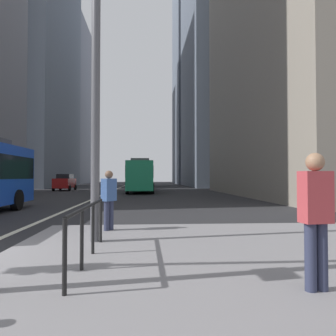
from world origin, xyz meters
The scene contains 17 objects.
ground_plane centered at (0.00, 20.00, 0.00)m, with size 160.00×160.00×0.00m, color #28282B.
median_island centered at (5.50, -1.00, 0.07)m, with size 9.00×10.00×0.15m, color gray.
lane_centre_line centered at (0.00, 30.00, 0.01)m, with size 0.20×80.00×0.01m, color beige.
office_tower_left_mid centered at (-16.00, 49.06, 20.56)m, with size 13.32×23.43×41.11m, color slate.
office_tower_left_far centered at (-16.00, 78.14, 19.48)m, with size 10.87×25.42×38.95m, color slate.
office_tower_right_mid centered at (17.00, 49.04, 24.63)m, with size 12.21×20.11×49.25m, color slate.
office_tower_right_far centered at (17.00, 69.55, 23.67)m, with size 12.66×16.29×47.33m, color slate.
city_bus_red_receding centered at (3.31, 28.74, 1.84)m, with size 2.78×11.48×3.40m.
city_bus_red_distant centered at (3.11, 51.01, 1.84)m, with size 2.82×10.87×3.40m.
car_oncoming_mid centered at (-5.77, 33.60, 0.99)m, with size 2.05×4.57×1.94m.
car_receding_near centered at (3.61, 40.20, 0.99)m, with size 2.13×4.13×1.94m.
car_receding_far centered at (3.77, 41.86, 0.99)m, with size 2.11×4.37×1.94m.
car_oncoming_far centered at (-7.38, 21.57, 0.99)m, with size 2.16×4.33×1.94m.
street_lamp_post centered at (2.65, 1.41, 5.28)m, with size 5.50×0.32×8.00m.
pedestrian_railing centered at (2.80, -0.35, 0.85)m, with size 0.06×3.37×0.98m.
pedestrian_waiting centered at (2.79, 2.96, 1.06)m, with size 0.43×0.45×1.64m.
pedestrian_far centered at (6.01, -2.06, 1.15)m, with size 0.40×0.28×1.78m.
Camera 1 is at (3.80, -6.19, 1.62)m, focal length 35.10 mm.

